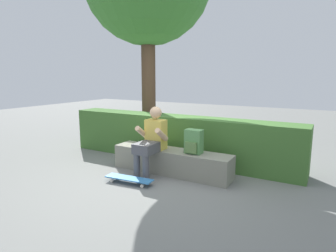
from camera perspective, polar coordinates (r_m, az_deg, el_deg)
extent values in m
plane|color=slate|center=(4.90, -1.12, -10.30)|extent=(24.00, 24.00, 0.00)
cube|color=gray|center=(5.09, 0.64, -7.04)|extent=(2.17, 0.45, 0.42)
cube|color=gold|center=(5.05, -2.40, -1.67)|extent=(0.34, 0.22, 0.52)
sphere|color=#D8AD84|center=(4.98, -2.43, 2.67)|extent=(0.21, 0.21, 0.21)
cube|color=#4C4C51|center=(4.83, -4.34, -4.35)|extent=(0.32, 0.40, 0.17)
cylinder|color=#4C4C51|center=(4.85, -6.19, -7.97)|extent=(0.11, 0.11, 0.42)
cylinder|color=#4C4C51|center=(4.75, -4.41, -8.33)|extent=(0.11, 0.11, 0.42)
cylinder|color=#D8AD84|center=(5.03, -5.18, -1.27)|extent=(0.09, 0.33, 0.27)
cylinder|color=#D8AD84|center=(4.82, -1.27, -1.74)|extent=(0.09, 0.33, 0.27)
cube|color=teal|center=(4.71, -7.73, -10.24)|extent=(0.82, 0.28, 0.02)
cylinder|color=silver|center=(4.65, -4.23, -11.13)|extent=(0.06, 0.04, 0.05)
cylinder|color=silver|center=(4.53, -5.15, -11.74)|extent=(0.06, 0.04, 0.05)
cylinder|color=silver|center=(4.93, -10.05, -10.02)|extent=(0.06, 0.04, 0.05)
cylinder|color=silver|center=(4.81, -11.07, -10.55)|extent=(0.06, 0.04, 0.05)
cube|color=#51894C|center=(4.79, 5.14, -3.07)|extent=(0.28, 0.18, 0.40)
cube|color=#53773D|center=(4.71, 4.54, -4.29)|extent=(0.20, 0.05, 0.18)
cube|color=#3B672C|center=(5.80, 1.70, -2.43)|extent=(4.86, 0.54, 0.90)
cylinder|color=#473323|center=(6.62, -3.88, 9.35)|extent=(0.32, 0.32, 3.25)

